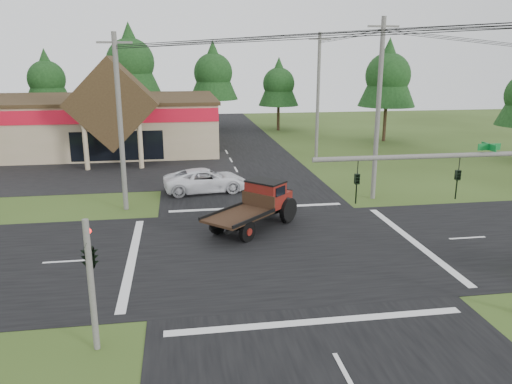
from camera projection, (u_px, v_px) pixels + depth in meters
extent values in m
plane|color=#324518|center=(279.00, 249.00, 24.40)|extent=(120.00, 120.00, 0.00)
cube|color=black|center=(279.00, 249.00, 24.40)|extent=(12.00, 120.00, 0.02)
cube|color=black|center=(279.00, 249.00, 24.40)|extent=(120.00, 12.00, 0.02)
cube|color=black|center=(63.00, 173.00, 40.43)|extent=(28.00, 14.00, 0.02)
cube|color=tan|center=(63.00, 125.00, 49.96)|extent=(30.00, 15.00, 5.00)
cube|color=#372616|center=(61.00, 99.00, 49.29)|extent=(30.40, 15.40, 0.30)
cube|color=#A60C1F|center=(42.00, 118.00, 42.34)|extent=(30.00, 0.12, 1.20)
cube|color=#372616|center=(113.00, 103.00, 42.02)|extent=(7.78, 4.00, 7.78)
cylinder|color=tan|center=(86.00, 146.00, 40.94)|extent=(0.40, 0.40, 4.00)
cylinder|color=tan|center=(140.00, 145.00, 41.59)|extent=(0.40, 0.40, 4.00)
cube|color=black|center=(117.00, 146.00, 43.95)|extent=(8.00, 0.08, 2.60)
cylinder|color=#595651|center=(432.00, 156.00, 16.20)|extent=(8.00, 0.16, 0.16)
imported|color=black|center=(457.00, 185.00, 16.61)|extent=(0.16, 0.20, 1.00)
imported|color=black|center=(357.00, 189.00, 16.09)|extent=(0.16, 0.20, 1.00)
cube|color=#0C6626|center=(489.00, 147.00, 16.43)|extent=(0.80, 0.04, 0.22)
cylinder|color=#595651|center=(91.00, 286.00, 15.56)|extent=(0.20, 0.20, 4.40)
imported|color=black|center=(88.00, 239.00, 15.36)|extent=(0.53, 2.48, 1.00)
sphere|color=#FF0C0C|center=(88.00, 231.00, 15.45)|extent=(0.18, 0.18, 0.18)
cylinder|color=#595651|center=(120.00, 124.00, 29.46)|extent=(0.30, 0.30, 10.50)
cube|color=#595651|center=(114.00, 42.00, 28.24)|extent=(2.00, 0.12, 0.12)
cylinder|color=#595651|center=(378.00, 111.00, 31.71)|extent=(0.30, 0.30, 11.50)
cube|color=#595651|center=(383.00, 26.00, 30.36)|extent=(2.00, 0.12, 0.12)
cylinder|color=#595651|center=(318.00, 97.00, 45.09)|extent=(0.30, 0.30, 11.20)
cube|color=#595651|center=(320.00, 39.00, 43.78)|extent=(2.00, 0.12, 0.12)
cylinder|color=#332316|center=(51.00, 119.00, 61.00)|extent=(0.36, 0.36, 3.50)
cone|color=black|center=(46.00, 76.00, 59.67)|extent=(5.60, 5.60, 6.60)
sphere|color=black|center=(47.00, 79.00, 59.75)|extent=(4.40, 4.40, 4.40)
cylinder|color=#332316|center=(134.00, 114.00, 61.40)|extent=(0.36, 0.36, 4.55)
cone|color=black|center=(130.00, 59.00, 59.67)|extent=(7.28, 7.28, 8.58)
sphere|color=black|center=(130.00, 62.00, 59.77)|extent=(5.72, 5.72, 5.72)
cylinder|color=#332316|center=(214.00, 114.00, 63.93)|extent=(0.36, 0.36, 3.85)
cone|color=black|center=(213.00, 70.00, 62.47)|extent=(6.16, 6.16, 7.26)
sphere|color=black|center=(213.00, 73.00, 62.56)|extent=(4.84, 4.84, 4.84)
cylinder|color=#332316|center=(278.00, 118.00, 63.31)|extent=(0.36, 0.36, 3.15)
cone|color=black|center=(279.00, 81.00, 62.12)|extent=(5.04, 5.04, 5.94)
sphere|color=black|center=(279.00, 84.00, 62.19)|extent=(3.96, 3.96, 3.96)
cylinder|color=#332316|center=(385.00, 124.00, 55.18)|extent=(0.36, 0.36, 3.85)
cone|color=black|center=(388.00, 72.00, 53.72)|extent=(6.16, 6.16, 7.26)
sphere|color=black|center=(388.00, 75.00, 53.80)|extent=(4.84, 4.84, 4.84)
imported|color=white|center=(206.00, 180.00, 34.66)|extent=(6.05, 3.29, 1.61)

